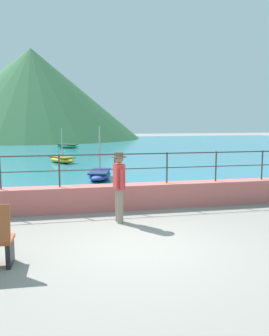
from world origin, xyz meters
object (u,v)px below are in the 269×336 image
Objects in this scene: boat_0 at (62,159)px; boat_1 at (100,174)px; person_walking at (119,184)px; boat_2 at (67,146)px.

boat_1 is at bearing -76.82° from boat_0.
person_walking is 0.72× the size of boat_0.
boat_2 is (0.66, 11.20, -0.01)m from boat_0.
boat_0 is at bearing -93.37° from boat_2.
person_walking is at bearing -84.46° from boat_0.
person_walking is 23.99m from boat_2.
boat_0 is at bearing 103.18° from boat_1.
boat_2 is (-0.84, 17.59, -0.01)m from boat_1.
boat_1 is (0.26, 6.38, -0.71)m from person_walking.
boat_0 is 1.00× the size of boat_1.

